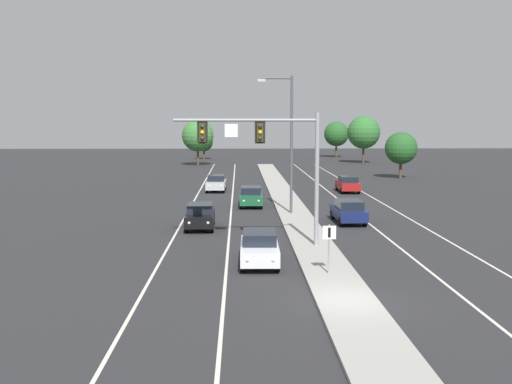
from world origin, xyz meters
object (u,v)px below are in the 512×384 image
object	(u,v)px
tree_far_left_c	(198,136)
overhead_signal_mast	(271,150)
car_oncoming_black	(200,216)
tree_far_left_a	(204,142)
tree_far_right_a	(401,148)
street_lamp_median	(289,136)
car_receding_red	(348,184)
car_oncoming_white	(259,247)
car_oncoming_silver	(216,183)
car_oncoming_green	(251,196)
car_receding_navy	(348,211)
median_sign_post	(329,242)
tree_far_right_c	(336,134)
tree_far_right_b	(364,132)

from	to	relation	value
tree_far_left_c	overhead_signal_mast	bearing A→B (deg)	-82.59
car_oncoming_black	tree_far_left_a	size ratio (longest dim) A/B	0.95
tree_far_right_a	street_lamp_median	bearing A→B (deg)	-119.32
street_lamp_median	car_receding_red	xyz separation A→B (m)	(6.96, 14.21, -4.97)
car_oncoming_white	car_oncoming_silver	world-z (taller)	same
tree_far_left_a	tree_far_right_a	bearing A→B (deg)	-55.62
tree_far_left_a	car_oncoming_silver	bearing A→B (deg)	-85.40
street_lamp_median	car_oncoming_green	distance (m)	7.32
car_oncoming_silver	car_oncoming_white	bearing A→B (deg)	-84.06
car_receding_navy	tree_far_right_a	distance (m)	34.14
street_lamp_median	overhead_signal_mast	bearing A→B (deg)	-99.28
street_lamp_median	car_receding_red	world-z (taller)	street_lamp_median
car_receding_red	tree_far_right_a	distance (m)	16.78
median_sign_post	tree_far_right_c	world-z (taller)	tree_far_right_c
car_oncoming_white	car_receding_red	distance (m)	31.25
car_oncoming_white	tree_far_right_b	world-z (taller)	tree_far_right_b
car_receding_red	tree_far_right_a	world-z (taller)	tree_far_right_a
median_sign_post	tree_far_left_c	xyz separation A→B (m)	(-10.33, 68.06, 3.02)
car_oncoming_black	car_receding_navy	bearing A→B (deg)	10.35
car_oncoming_green	tree_far_right_a	world-z (taller)	tree_far_right_a
car_oncoming_silver	tree_far_right_c	xyz separation A→B (m)	(20.70, 55.45, 3.61)
car_oncoming_white	car_receding_navy	size ratio (longest dim) A/B	1.00
car_receding_navy	tree_far_left_c	xyz separation A→B (m)	(-13.78, 53.73, 3.79)
tree_far_right_c	car_oncoming_black	bearing A→B (deg)	-105.37
overhead_signal_mast	car_receding_navy	xyz separation A→B (m)	(5.74, 8.07, -4.53)
car_oncoming_green	tree_far_right_a	bearing A→B (deg)	51.83
car_oncoming_green	tree_far_right_c	distance (m)	68.56
overhead_signal_mast	tree_far_left_a	bearing A→B (deg)	95.89
tree_far_left_a	tree_far_right_a	distance (m)	45.57
overhead_signal_mast	tree_far_right_b	xyz separation A→B (m)	(18.60, 66.21, -0.33)
overhead_signal_mast	car_receding_navy	size ratio (longest dim) A/B	1.74
car_oncoming_green	car_receding_red	distance (m)	13.56
median_sign_post	tree_far_left_c	world-z (taller)	tree_far_left_c
car_receding_red	tree_far_left_c	distance (m)	39.82
median_sign_post	car_oncoming_black	xyz separation A→B (m)	(-6.50, 12.51, -0.77)
tree_far_right_a	tree_far_right_c	xyz separation A→B (m)	(-0.98, 42.67, 0.79)
overhead_signal_mast	car_receding_red	xyz separation A→B (m)	(8.87, 25.94, -4.53)
tree_far_right_a	car_oncoming_white	bearing A→B (deg)	-112.90
car_receding_red	car_oncoming_white	bearing A→B (deg)	-107.88
overhead_signal_mast	median_sign_post	world-z (taller)	overhead_signal_mast
street_lamp_median	tree_far_right_a	world-z (taller)	street_lamp_median
tree_far_left_c	tree_far_right_b	bearing A→B (deg)	9.41
tree_far_left_c	tree_far_right_c	xyz separation A→B (m)	(24.80, 20.78, -0.18)
street_lamp_median	car_oncoming_black	xyz separation A→B (m)	(-6.13, -5.48, -4.97)
car_receding_red	tree_far_right_a	bearing A→B (deg)	57.59
car_oncoming_black	tree_far_right_b	bearing A→B (deg)	69.17
car_oncoming_white	tree_far_right_b	size ratio (longest dim) A/B	0.58
tree_far_right_b	tree_far_left_c	xyz separation A→B (m)	(-26.64, -4.41, -0.42)
overhead_signal_mast	tree_far_right_b	distance (m)	68.77
median_sign_post	car_receding_red	size ratio (longest dim) A/B	0.49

